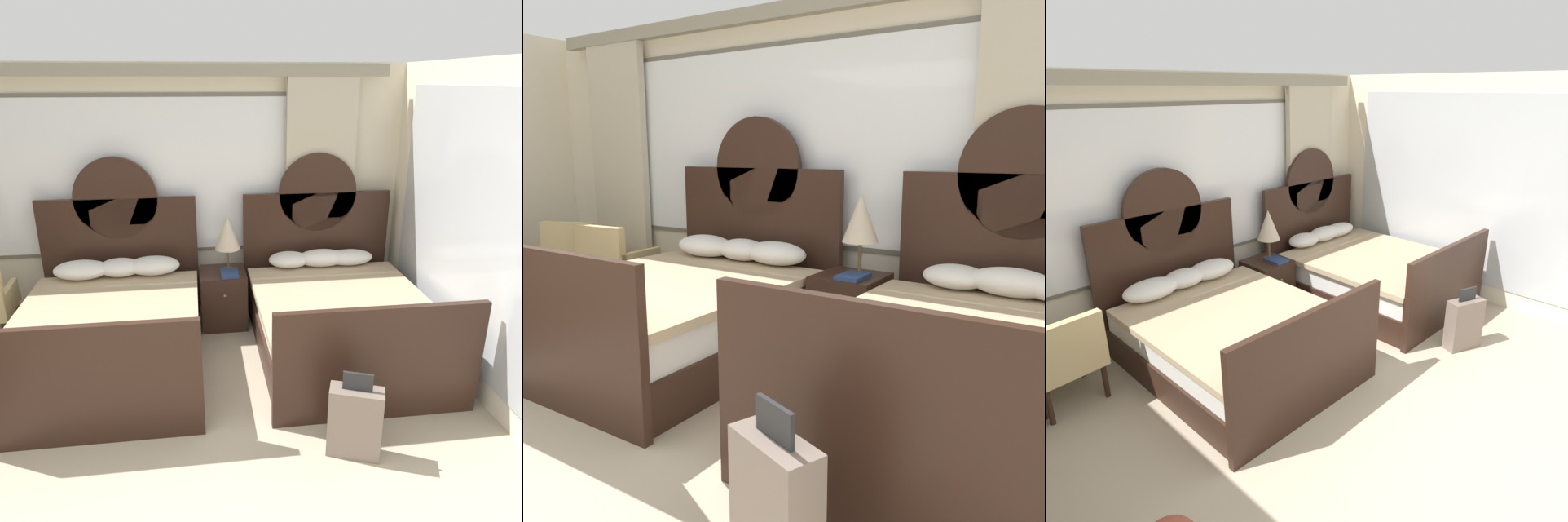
# 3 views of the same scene
# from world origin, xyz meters

# --- Properties ---
(wall_back_window) EXTENTS (5.86, 0.22, 2.70)m
(wall_back_window) POSITION_xyz_m (0.00, 3.64, 1.41)
(wall_back_window) COLOR beige
(wall_back_window) RESTS_ON ground_plane
(wall_right_mirror) EXTENTS (0.08, 4.24, 2.70)m
(wall_right_mirror) POSITION_xyz_m (2.96, 1.55, 1.35)
(wall_right_mirror) COLOR beige
(wall_right_mirror) RESTS_ON ground_plane
(bed_near_window) EXTENTS (1.66, 2.17, 1.80)m
(bed_near_window) POSITION_xyz_m (-0.19, 2.50, 0.36)
(bed_near_window) COLOR black
(bed_near_window) RESTS_ON ground_plane
(bed_near_mirror) EXTENTS (1.66, 2.17, 1.80)m
(bed_near_mirror) POSITION_xyz_m (1.98, 2.49, 0.36)
(bed_near_mirror) COLOR black
(bed_near_mirror) RESTS_ON ground_plane
(nightstand_between_beds) EXTENTS (0.48, 0.50, 0.61)m
(nightstand_between_beds) POSITION_xyz_m (0.90, 3.16, 0.31)
(nightstand_between_beds) COLOR black
(nightstand_between_beds) RESTS_ON ground_plane
(table_lamp_on_nightstand) EXTENTS (0.27, 0.27, 0.60)m
(table_lamp_on_nightstand) POSITION_xyz_m (0.96, 3.18, 1.03)
(table_lamp_on_nightstand) COLOR brown
(table_lamp_on_nightstand) RESTS_ON nightstand_between_beds
(book_on_nightstand) EXTENTS (0.18, 0.26, 0.03)m
(book_on_nightstand) POSITION_xyz_m (0.96, 3.06, 0.63)
(book_on_nightstand) COLOR navy
(book_on_nightstand) RESTS_ON nightstand_between_beds
(suitcase_on_floor) EXTENTS (0.41, 0.28, 0.67)m
(suitcase_on_floor) POSITION_xyz_m (1.69, 1.01, 0.27)
(suitcase_on_floor) COLOR #75665B
(suitcase_on_floor) RESTS_ON ground_plane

